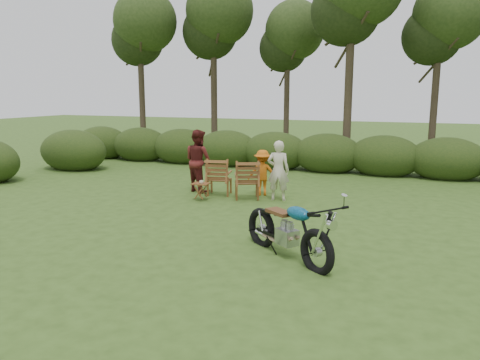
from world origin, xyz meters
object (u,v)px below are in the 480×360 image
(motorcycle, at_px, (287,256))
(cup, at_px, (201,182))
(lawn_chair_right, at_px, (247,198))
(lawn_chair_left, at_px, (220,195))
(adult_b, at_px, (199,191))
(side_table, at_px, (201,192))
(adult_a, at_px, (278,200))
(child, at_px, (262,195))

(motorcycle, relative_size, cup, 20.39)
(lawn_chair_right, distance_m, lawn_chair_left, 0.91)
(lawn_chair_right, bearing_deg, adult_b, -36.42)
(motorcycle, xyz_separation_m, cup, (-3.30, 3.33, 0.51))
(side_table, distance_m, cup, 0.28)
(lawn_chair_right, distance_m, cup, 1.34)
(lawn_chair_right, height_order, lawn_chair_left, lawn_chair_right)
(adult_a, height_order, adult_b, adult_b)
(side_table, relative_size, cup, 4.26)
(side_table, relative_size, adult_a, 0.29)
(lawn_chair_left, relative_size, child, 0.81)
(lawn_chair_left, distance_m, adult_a, 1.74)
(child, bearing_deg, adult_b, -12.67)
(lawn_chair_right, relative_size, adult_b, 0.58)
(motorcycle, height_order, child, child)
(lawn_chair_right, distance_m, child, 0.61)
(motorcycle, height_order, adult_b, adult_b)
(lawn_chair_left, xyz_separation_m, cup, (-0.13, -0.87, 0.51))
(adult_b, bearing_deg, child, -147.12)
(motorcycle, bearing_deg, lawn_chair_right, 156.30)
(lawn_chair_left, relative_size, side_table, 2.23)
(adult_a, bearing_deg, cup, 13.75)
(cup, distance_m, child, 1.87)
(adult_a, distance_m, adult_b, 2.50)
(lawn_chair_left, distance_m, adult_b, 0.77)
(motorcycle, relative_size, adult_a, 1.39)
(lawn_chair_right, relative_size, side_table, 2.27)
(adult_b, bearing_deg, lawn_chair_right, -165.39)
(child, bearing_deg, adult_a, 125.03)
(motorcycle, distance_m, lawn_chair_right, 4.63)
(adult_b, bearing_deg, lawn_chair_left, -167.73)
(side_table, bearing_deg, cup, -44.54)
(motorcycle, bearing_deg, adult_b, 168.53)
(lawn_chair_right, height_order, adult_b, adult_b)
(cup, distance_m, adult_a, 2.11)
(lawn_chair_left, distance_m, side_table, 0.88)
(lawn_chair_right, distance_m, adult_a, 0.86)
(motorcycle, distance_m, side_table, 4.76)
(motorcycle, bearing_deg, cup, 171.61)
(cup, xyz_separation_m, adult_a, (1.87, 0.82, -0.51))
(adult_b, bearing_deg, cup, 146.95)
(lawn_chair_left, xyz_separation_m, child, (1.15, 0.39, 0.00))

